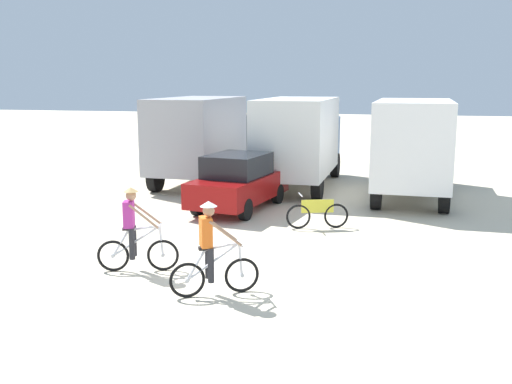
{
  "coord_description": "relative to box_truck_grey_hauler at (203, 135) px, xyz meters",
  "views": [
    {
      "loc": [
        3.29,
        -11.52,
        4.0
      ],
      "look_at": [
        -0.24,
        3.31,
        1.1
      ],
      "focal_mm": 41.35,
      "sensor_mm": 36.0,
      "label": 1
    }
  ],
  "objects": [
    {
      "name": "box_truck_avon_van",
      "position": [
        7.94,
        -1.18,
        0.0
      ],
      "size": [
        2.59,
        6.82,
        3.35
      ],
      "color": "white",
      "rests_on": "ground"
    },
    {
      "name": "ground_plane",
      "position": [
        4.08,
        -10.42,
        -1.87
      ],
      "size": [
        120.0,
        120.0,
        0.0
      ],
      "primitive_type": "plane",
      "color": "beige"
    },
    {
      "name": "cyclist_orange_shirt",
      "position": [
        2.09,
        -10.85,
        -1.03
      ],
      "size": [
        1.68,
        0.65,
        1.82
      ],
      "color": "black",
      "rests_on": "ground"
    },
    {
      "name": "bicycle_spare",
      "position": [
        5.36,
        -6.29,
        -1.48
      ],
      "size": [
        1.66,
        0.71,
        0.97
      ],
      "color": "black",
      "rests_on": "ground"
    },
    {
      "name": "box_truck_grey_hauler",
      "position": [
        0.0,
        0.0,
        0.0
      ],
      "size": [
        2.57,
        6.81,
        3.35
      ],
      "color": "#9E9EA3",
      "rests_on": "ground"
    },
    {
      "name": "sedan_parked",
      "position": [
        2.65,
        -4.45,
        -0.99
      ],
      "size": [
        2.44,
        4.44,
        1.76
      ],
      "color": "maroon",
      "rests_on": "ground"
    },
    {
      "name": "cyclist_cowboy_hat",
      "position": [
        4.11,
        -11.85,
        -1.03
      ],
      "size": [
        1.54,
        0.92,
        1.82
      ],
      "color": "black",
      "rests_on": "ground"
    },
    {
      "name": "box_truck_white_box",
      "position": [
        3.87,
        -0.11,
        0.0
      ],
      "size": [
        2.49,
        6.79,
        3.35
      ],
      "color": "white",
      "rests_on": "ground"
    }
  ]
}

